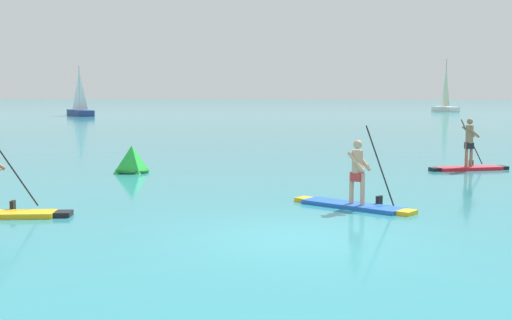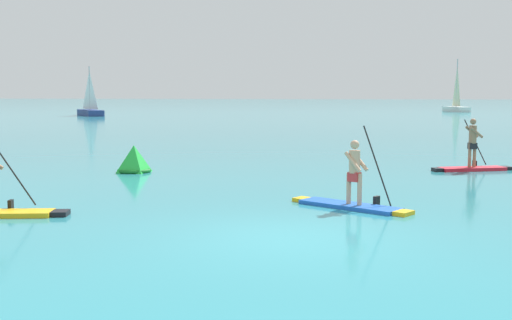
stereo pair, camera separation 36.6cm
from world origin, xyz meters
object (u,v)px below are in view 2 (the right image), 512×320
at_px(paddleboarder_mid_center, 352,194).
at_px(sailboat_right_horizon, 456,105).
at_px(paddleboarder_far_right, 473,159).
at_px(race_marker_buoy, 134,161).
at_px(sailboat_left_horizon, 90,110).

bearing_deg(paddleboarder_mid_center, sailboat_right_horizon, 112.35).
relative_size(paddleboarder_far_right, race_marker_buoy, 2.17).
xyz_separation_m(race_marker_buoy, sailboat_left_horizon, (-22.61, 49.65, 0.26)).
bearing_deg(paddleboarder_far_right, paddleboarder_mid_center, -136.79).
relative_size(paddleboarder_far_right, sailboat_left_horizon, 0.46).
bearing_deg(race_marker_buoy, sailboat_left_horizon, 114.49).
bearing_deg(sailboat_left_horizon, sailboat_right_horizon, 80.91).
relative_size(sailboat_left_horizon, sailboat_right_horizon, 0.89).
height_order(paddleboarder_far_right, sailboat_left_horizon, sailboat_left_horizon).
xyz_separation_m(paddleboarder_far_right, sailboat_right_horizon, (9.13, 68.31, 0.52)).
distance_m(paddleboarder_far_right, sailboat_left_horizon, 58.39).
relative_size(paddleboarder_far_right, sailboat_right_horizon, 0.40).
height_order(paddleboarder_mid_center, sailboat_left_horizon, sailboat_left_horizon).
height_order(sailboat_left_horizon, sailboat_right_horizon, sailboat_right_horizon).
bearing_deg(paddleboarder_mid_center, race_marker_buoy, 173.90).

